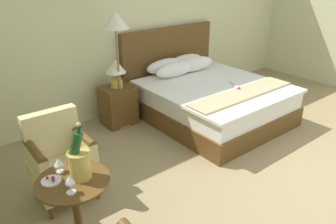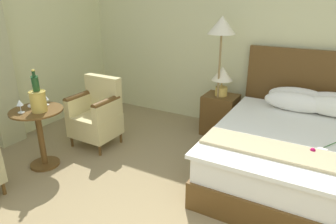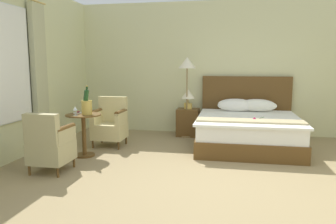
% 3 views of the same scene
% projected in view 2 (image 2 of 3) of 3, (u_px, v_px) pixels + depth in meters
% --- Properties ---
extents(wall_headboard_side, '(6.90, 0.12, 2.94)m').
position_uv_depth(wall_headboard_side, '(298.00, 34.00, 4.01)').
color(wall_headboard_side, beige).
rests_on(wall_headboard_side, ground).
extents(bed, '(1.90, 2.18, 1.30)m').
position_uv_depth(bed, '(305.00, 149.00, 3.32)').
color(bed, brown).
rests_on(bed, ground).
extents(nightstand, '(0.50, 0.41, 0.60)m').
position_uv_depth(nightstand, '(220.00, 115.00, 4.45)').
color(nightstand, brown).
rests_on(nightstand, ground).
extents(bedside_lamp, '(0.30, 0.30, 0.42)m').
position_uv_depth(bedside_lamp, '(222.00, 77.00, 4.24)').
color(bedside_lamp, gold).
rests_on(bedside_lamp, nightstand).
extents(floor_lamp_brass, '(0.38, 0.38, 1.71)m').
position_uv_depth(floor_lamp_brass, '(221.00, 35.00, 3.95)').
color(floor_lamp_brass, olive).
rests_on(floor_lamp_brass, ground).
extents(side_table_round, '(0.59, 0.59, 0.72)m').
position_uv_depth(side_table_round, '(40.00, 132.00, 3.52)').
color(side_table_round, brown).
rests_on(side_table_round, ground).
extents(champagne_bucket, '(0.19, 0.19, 0.49)m').
position_uv_depth(champagne_bucket, '(38.00, 98.00, 3.33)').
color(champagne_bucket, gold).
rests_on(champagne_bucket, side_table_round).
extents(wine_glass_near_bucket, '(0.07, 0.07, 0.13)m').
position_uv_depth(wine_glass_near_bucket, '(45.00, 98.00, 3.55)').
color(wine_glass_near_bucket, white).
rests_on(wine_glass_near_bucket, side_table_round).
extents(wine_glass_near_edge, '(0.07, 0.07, 0.15)m').
position_uv_depth(wine_glass_near_edge, '(20.00, 104.00, 3.30)').
color(wine_glass_near_edge, white).
rests_on(wine_glass_near_edge, side_table_round).
extents(snack_plate, '(0.16, 0.16, 0.04)m').
position_uv_depth(snack_plate, '(35.00, 105.00, 3.55)').
color(snack_plate, white).
rests_on(snack_plate, side_table_round).
extents(armchair_by_window, '(0.59, 0.54, 0.94)m').
position_uv_depth(armchair_by_window, '(97.00, 114.00, 4.08)').
color(armchair_by_window, brown).
rests_on(armchair_by_window, ground).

